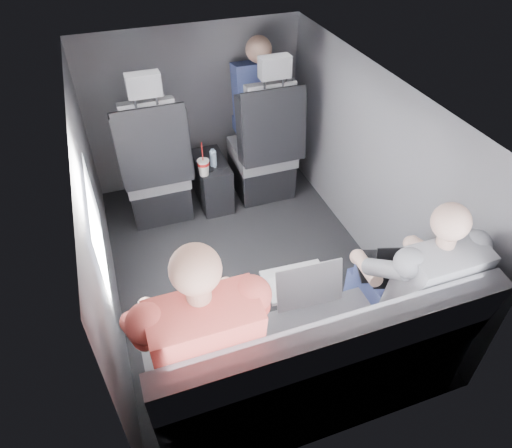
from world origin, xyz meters
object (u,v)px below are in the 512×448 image
object	(u,v)px
passenger_rear_left	(200,339)
front_seat_left	(156,174)
laptop_white	(182,315)
soda_cup	(203,167)
water_bottle	(213,159)
laptop_black	(395,266)
passenger_rear_right	(412,283)
rear_bench	(310,366)
front_seat_right	(264,153)
center_console	(212,181)
passenger_front_right	(259,100)
laptop_silver	(301,283)

from	to	relation	value
passenger_rear_left	front_seat_left	bearing A→B (deg)	87.48
laptop_white	soda_cup	bearing A→B (deg)	72.27
water_bottle	laptop_black	bearing A→B (deg)	-70.70
passenger_rear_right	passenger_rear_left	bearing A→B (deg)	-179.92
laptop_white	passenger_rear_right	bearing A→B (deg)	-8.92
rear_bench	laptop_white	distance (m)	0.72
front_seat_right	passenger_rear_right	size ratio (longest dim) A/B	1.05
center_console	soda_cup	world-z (taller)	soda_cup
rear_bench	passenger_rear_left	bearing A→B (deg)	169.93
soda_cup	passenger_rear_left	size ratio (longest dim) A/B	0.22
center_console	water_bottle	distance (m)	0.29
laptop_white	passenger_front_right	size ratio (longest dim) A/B	0.45
soda_cup	passenger_rear_right	world-z (taller)	passenger_rear_right
center_console	laptop_black	size ratio (longest dim) A/B	1.19
water_bottle	passenger_front_right	xyz separation A→B (m)	(0.49, 0.31, 0.28)
front_seat_right	center_console	size ratio (longest dim) A/B	2.64
laptop_black	water_bottle	bearing A→B (deg)	109.30
water_bottle	laptop_white	distance (m)	1.68
laptop_black	passenger_front_right	distance (m)	1.95
front_seat_left	front_seat_right	world-z (taller)	same
rear_bench	passenger_rear_right	world-z (taller)	passenger_rear_right
center_console	laptop_white	size ratio (longest dim) A/B	1.26
passenger_rear_right	laptop_black	bearing A→B (deg)	101.18
water_bottle	passenger_rear_left	world-z (taller)	passenger_rear_left
rear_bench	passenger_rear_left	size ratio (longest dim) A/B	1.23
laptop_black	passenger_front_right	xyz separation A→B (m)	(-0.08, 1.94, 0.12)
passenger_rear_left	passenger_rear_right	world-z (taller)	passenger_rear_left
laptop_black	center_console	bearing A→B (deg)	108.39
soda_cup	water_bottle	size ratio (longest dim) A/B	1.82
front_seat_left	laptop_silver	xyz separation A→B (m)	(0.50, -1.62, 0.23)
soda_cup	passenger_rear_left	world-z (taller)	passenger_rear_left
front_seat_right	rear_bench	bearing A→B (deg)	-103.31
laptop_silver	laptop_black	world-z (taller)	laptop_black
center_console	passenger_front_right	world-z (taller)	passenger_front_right
soda_cup	water_bottle	xyz separation A→B (m)	(0.10, 0.09, -0.00)
front_seat_left	rear_bench	xyz separation A→B (m)	(0.45, -1.90, -0.09)
front_seat_right	soda_cup	bearing A→B (deg)	-165.85
soda_cup	water_bottle	world-z (taller)	soda_cup
front_seat_right	laptop_black	xyz separation A→B (m)	(0.12, -1.68, 0.23)
front_seat_left	water_bottle	size ratio (longest dim) A/B	8.12
soda_cup	front_seat_right	bearing A→B (deg)	14.15
center_console	laptop_silver	xyz separation A→B (m)	(0.05, -1.66, 0.43)
center_console	rear_bench	world-z (taller)	rear_bench
front_seat_right	rear_bench	world-z (taller)	front_seat_right
laptop_black	passenger_rear_left	distance (m)	1.11
soda_cup	passenger_rear_right	distance (m)	1.81
front_seat_left	water_bottle	xyz separation A→B (m)	(0.45, -0.05, 0.07)
rear_bench	soda_cup	world-z (taller)	rear_bench
front_seat_right	water_bottle	xyz separation A→B (m)	(-0.45, -0.05, 0.07)
front_seat_right	passenger_front_right	world-z (taller)	passenger_front_right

